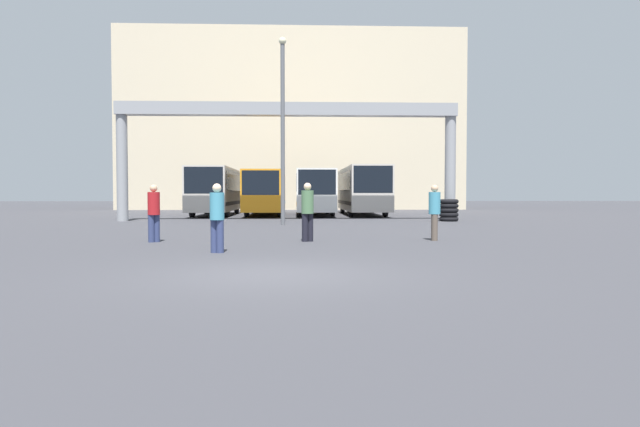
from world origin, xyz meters
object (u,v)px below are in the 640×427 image
bus_slot_1 (266,190)px  pedestrian_near_center (154,212)px  bus_slot_3 (362,188)px  lamp_post (283,124)px  pedestrian_near_left (434,211)px  pedestrian_near_right (308,210)px  bus_slot_0 (216,189)px  tire_stack (449,210)px  pedestrian_mid_right (217,216)px  bus_slot_2 (314,190)px

bus_slot_1 → pedestrian_near_center: bus_slot_1 is taller
bus_slot_3 → lamp_post: 14.28m
pedestrian_near_left → lamp_post: size_ratio=0.20×
pedestrian_near_right → lamp_post: bearing=-107.2°
bus_slot_0 → pedestrian_near_right: (5.94, -21.62, -0.87)m
pedestrian_near_left → tire_stack: 13.15m
bus_slot_3 → pedestrian_mid_right: (-6.64, -25.56, -0.96)m
bus_slot_2 → pedestrian_near_right: bus_slot_2 is taller
bus_slot_1 → pedestrian_near_right: (2.53, -22.32, -0.75)m
bus_slot_3 → tire_stack: bus_slot_3 is taller
bus_slot_2 → pedestrian_mid_right: 25.23m
pedestrian_mid_right → tire_stack: pedestrian_mid_right is taller
bus_slot_1 → pedestrian_near_left: 23.10m
bus_slot_1 → pedestrian_near_center: bearing=-95.8°
bus_slot_2 → tire_stack: bus_slot_2 is taller
pedestrian_near_left → bus_slot_1: bearing=25.1°
bus_slot_0 → pedestrian_mid_right: 25.22m
pedestrian_mid_right → pedestrian_near_center: bearing=149.1°
lamp_post → bus_slot_3: bearing=67.8°
bus_slot_1 → pedestrian_near_right: bus_slot_1 is taller
bus_slot_2 → bus_slot_3: (3.40, 0.55, 0.13)m
bus_slot_3 → tire_stack: 10.23m
bus_slot_0 → pedestrian_mid_right: (3.57, -24.95, -0.91)m
bus_slot_1 → pedestrian_near_right: 22.47m
bus_slot_1 → pedestrian_near_center: 22.48m
pedestrian_near_right → pedestrian_near_left: (4.09, 0.20, -0.03)m
bus_slot_3 → pedestrian_mid_right: bus_slot_3 is taller
lamp_post → bus_slot_2: bearing=81.4°
bus_slot_0 → pedestrian_near_left: size_ratio=5.82×
lamp_post → pedestrian_near_center: bearing=-112.0°
pedestrian_mid_right → bus_slot_1: bearing=113.1°
tire_stack → pedestrian_near_center: bearing=-134.8°
bus_slot_2 → pedestrian_near_left: 21.73m
bus_slot_0 → bus_slot_2: bus_slot_0 is taller
bus_slot_0 → pedestrian_near_left: 23.67m
bus_slot_3 → pedestrian_near_center: (-9.06, -22.28, -0.95)m
bus_slot_0 → pedestrian_near_right: bus_slot_0 is taller
bus_slot_0 → pedestrian_near_center: size_ratio=5.83×
pedestrian_near_left → lamp_post: (-5.10, 9.09, 3.87)m
tire_stack → lamp_post: bearing=-158.7°
bus_slot_1 → pedestrian_near_right: size_ratio=6.39×
bus_slot_1 → lamp_post: lamp_post is taller
pedestrian_near_right → pedestrian_near_left: 4.10m
tire_stack → pedestrian_near_right: bearing=-121.9°
bus_slot_1 → lamp_post: (1.52, -13.03, 3.09)m
pedestrian_near_center → pedestrian_near_left: size_ratio=1.00×
pedestrian_near_center → pedestrian_mid_right: size_ratio=1.01×
bus_slot_0 → lamp_post: (4.92, -12.33, 2.97)m
bus_slot_3 → pedestrian_near_left: size_ratio=6.50×
pedestrian_near_right → pedestrian_near_left: pedestrian_near_right is taller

